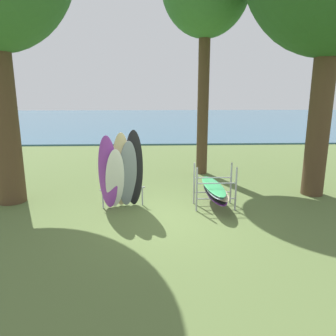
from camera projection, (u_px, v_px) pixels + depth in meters
ground_plane at (166, 219)px, 8.55m from camera, size 80.00×80.00×0.00m
lake_water at (157, 120)px, 37.51m from camera, size 80.00×36.00×0.10m
leaning_board_pile at (121, 174)px, 8.97m from camera, size 1.29×0.89×2.31m
board_storage_rack at (215, 190)px, 9.30m from camera, size 1.15×2.12×1.25m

